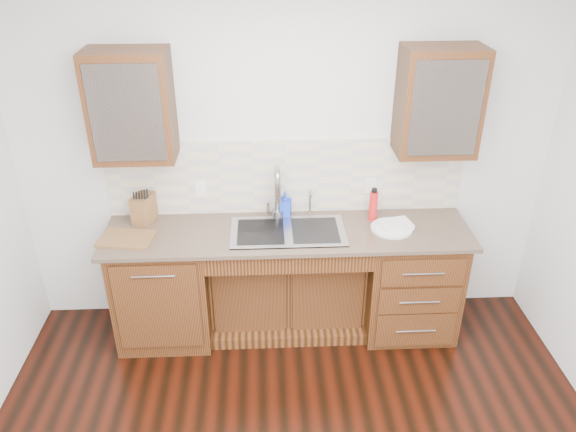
{
  "coord_description": "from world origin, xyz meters",
  "views": [
    {
      "loc": [
        -0.17,
        -2.14,
        2.98
      ],
      "look_at": [
        0.0,
        1.4,
        1.05
      ],
      "focal_mm": 35.0,
      "sensor_mm": 36.0,
      "label": 1
    }
  ],
  "objects_px": {
    "plate": "(392,228)",
    "cutting_board": "(126,239)",
    "soap_bottle": "(285,204)",
    "knife_block": "(144,209)",
    "water_bottle": "(373,206)"
  },
  "relations": [
    {
      "from": "soap_bottle",
      "to": "cutting_board",
      "type": "relative_size",
      "value": 0.52
    },
    {
      "from": "knife_block",
      "to": "cutting_board",
      "type": "xyz_separation_m",
      "value": [
        -0.09,
        -0.26,
        -0.1
      ]
    },
    {
      "from": "cutting_board",
      "to": "soap_bottle",
      "type": "bearing_deg",
      "value": 15.27
    },
    {
      "from": "soap_bottle",
      "to": "cutting_board",
      "type": "bearing_deg",
      "value": -154.0
    },
    {
      "from": "plate",
      "to": "knife_block",
      "type": "distance_m",
      "value": 1.86
    },
    {
      "from": "knife_block",
      "to": "soap_bottle",
      "type": "bearing_deg",
      "value": 21.44
    },
    {
      "from": "water_bottle",
      "to": "cutting_board",
      "type": "relative_size",
      "value": 0.62
    },
    {
      "from": "soap_bottle",
      "to": "cutting_board",
      "type": "distance_m",
      "value": 1.2
    },
    {
      "from": "plate",
      "to": "cutting_board",
      "type": "height_order",
      "value": "same"
    },
    {
      "from": "plate",
      "to": "water_bottle",
      "type": "bearing_deg",
      "value": 126.84
    },
    {
      "from": "soap_bottle",
      "to": "plate",
      "type": "height_order",
      "value": "soap_bottle"
    },
    {
      "from": "knife_block",
      "to": "water_bottle",
      "type": "bearing_deg",
      "value": 17.08
    },
    {
      "from": "knife_block",
      "to": "cutting_board",
      "type": "distance_m",
      "value": 0.3
    },
    {
      "from": "soap_bottle",
      "to": "water_bottle",
      "type": "distance_m",
      "value": 0.67
    },
    {
      "from": "soap_bottle",
      "to": "plate",
      "type": "xyz_separation_m",
      "value": [
        0.78,
        -0.26,
        -0.09
      ]
    }
  ]
}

